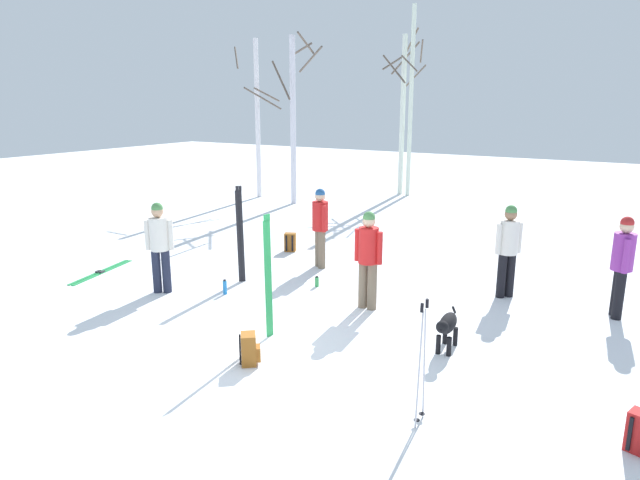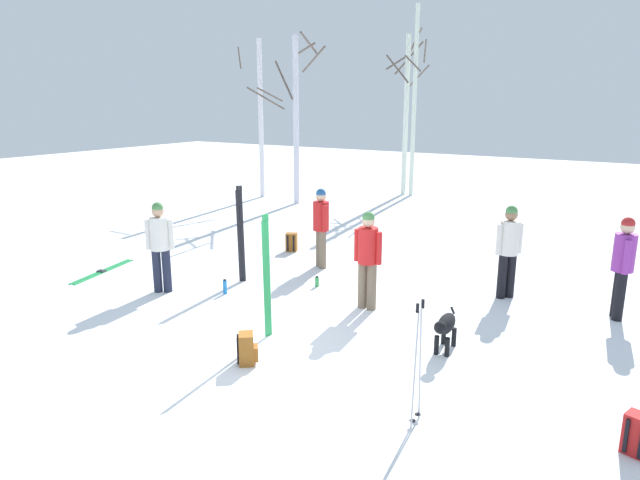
# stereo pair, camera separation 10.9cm
# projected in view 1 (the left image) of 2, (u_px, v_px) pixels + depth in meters

# --- Properties ---
(ground_plane) EXTENTS (60.00, 60.00, 0.00)m
(ground_plane) POSITION_uv_depth(u_px,v_px,m) (271.00, 346.00, 8.34)
(ground_plane) COLOR white
(person_0) EXTENTS (0.52, 0.34, 1.72)m
(person_0) POSITION_uv_depth(u_px,v_px,m) (368.00, 254.00, 9.60)
(person_0) COLOR #72604C
(person_0) RESTS_ON ground_plane
(person_1) EXTENTS (0.43, 0.36, 1.72)m
(person_1) POSITION_uv_depth(u_px,v_px,m) (320.00, 223.00, 12.00)
(person_1) COLOR #72604C
(person_1) RESTS_ON ground_plane
(person_2) EXTENTS (0.39, 0.41, 1.72)m
(person_2) POSITION_uv_depth(u_px,v_px,m) (508.00, 245.00, 10.17)
(person_2) COLOR black
(person_2) RESTS_ON ground_plane
(person_3) EXTENTS (0.45, 0.34, 1.72)m
(person_3) POSITION_uv_depth(u_px,v_px,m) (159.00, 242.00, 10.41)
(person_3) COLOR #1E2338
(person_3) RESTS_ON ground_plane
(person_4) EXTENTS (0.34, 0.51, 1.72)m
(person_4) POSITION_uv_depth(u_px,v_px,m) (622.00, 261.00, 9.20)
(person_4) COLOR black
(person_4) RESTS_ON ground_plane
(dog) EXTENTS (0.27, 0.90, 0.57)m
(dog) POSITION_uv_depth(u_px,v_px,m) (447.00, 326.00, 8.08)
(dog) COLOR black
(dog) RESTS_ON ground_plane
(ski_pair_planted_0) EXTENTS (0.11, 0.12, 1.93)m
(ski_pair_planted_0) POSITION_uv_depth(u_px,v_px,m) (240.00, 235.00, 11.04)
(ski_pair_planted_0) COLOR black
(ski_pair_planted_0) RESTS_ON ground_plane
(ski_pair_planted_1) EXTENTS (0.04, 0.15, 1.91)m
(ski_pair_planted_1) POSITION_uv_depth(u_px,v_px,m) (268.00, 277.00, 8.44)
(ski_pair_planted_1) COLOR green
(ski_pair_planted_1) RESTS_ON ground_plane
(ski_pair_lying_0) EXTENTS (0.59, 1.84, 0.05)m
(ski_pair_lying_0) POSITION_uv_depth(u_px,v_px,m) (101.00, 272.00, 11.85)
(ski_pair_lying_0) COLOR green
(ski_pair_lying_0) RESTS_ON ground_plane
(ski_poles_0) EXTENTS (0.07, 0.25, 1.45)m
(ski_poles_0) POSITION_uv_depth(u_px,v_px,m) (422.00, 359.00, 6.17)
(ski_poles_0) COLOR #B2B2BC
(ski_poles_0) RESTS_ON ground_plane
(backpack_0) EXTENTS (0.32, 0.34, 0.44)m
(backpack_0) POSITION_uv_depth(u_px,v_px,m) (290.00, 242.00, 13.47)
(backpack_0) COLOR #99591E
(backpack_0) RESTS_ON ground_plane
(backpack_2) EXTENTS (0.35, 0.34, 0.44)m
(backpack_2) POSITION_uv_depth(u_px,v_px,m) (249.00, 349.00, 7.72)
(backpack_2) COLOR #99591E
(backpack_2) RESTS_ON ground_plane
(water_bottle_0) EXTENTS (0.07, 0.07, 0.28)m
(water_bottle_0) POSITION_uv_depth(u_px,v_px,m) (225.00, 287.00, 10.51)
(water_bottle_0) COLOR #1E72BF
(water_bottle_0) RESTS_ON ground_plane
(water_bottle_1) EXTENTS (0.08, 0.08, 0.21)m
(water_bottle_1) POSITION_uv_depth(u_px,v_px,m) (317.00, 282.00, 10.95)
(water_bottle_1) COLOR green
(water_bottle_1) RESTS_ON ground_plane
(birch_tree_0) EXTENTS (1.96, 1.42, 5.60)m
(birch_tree_0) POSITION_uv_depth(u_px,v_px,m) (257.00, 117.00, 20.27)
(birch_tree_0) COLOR silver
(birch_tree_0) RESTS_ON ground_plane
(birch_tree_1) EXTENTS (1.60, 1.61, 5.60)m
(birch_tree_1) POSITION_uv_depth(u_px,v_px,m) (294.00, 116.00, 18.97)
(birch_tree_1) COLOR silver
(birch_tree_1) RESTS_ON ground_plane
(birch_tree_2) EXTENTS (1.25, 1.48, 6.01)m
(birch_tree_2) POSITION_uv_depth(u_px,v_px,m) (402.00, 111.00, 20.87)
(birch_tree_2) COLOR silver
(birch_tree_2) RESTS_ON ground_plane
(birch_tree_3) EXTENTS (0.84, 0.79, 6.78)m
(birch_tree_3) POSITION_uv_depth(u_px,v_px,m) (411.00, 101.00, 20.51)
(birch_tree_3) COLOR silver
(birch_tree_3) RESTS_ON ground_plane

